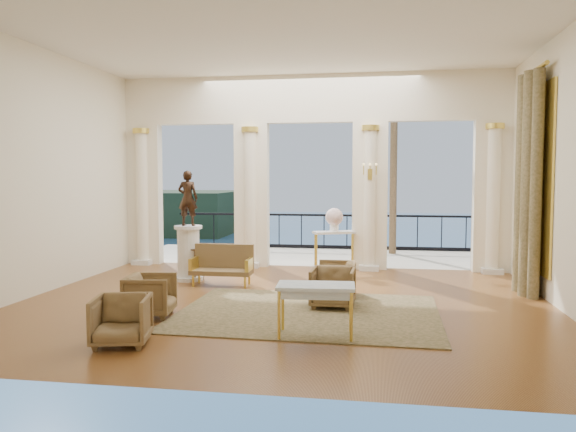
% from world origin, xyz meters
% --- Properties ---
extents(floor, '(9.00, 9.00, 0.00)m').
position_xyz_m(floor, '(0.00, 0.00, 0.00)').
color(floor, '#471F0A').
rests_on(floor, ground).
extents(room_walls, '(9.00, 9.00, 9.00)m').
position_xyz_m(room_walls, '(0.00, -1.12, 2.88)').
color(room_walls, white).
rests_on(room_walls, ground).
extents(arcade, '(9.00, 0.56, 4.50)m').
position_xyz_m(arcade, '(-0.00, 3.82, 2.58)').
color(arcade, '#FCECCD').
rests_on(arcade, ground).
extents(terrace, '(10.00, 3.60, 0.10)m').
position_xyz_m(terrace, '(0.00, 5.80, -0.05)').
color(terrace, '#B6A995').
rests_on(terrace, ground).
extents(balustrade, '(9.00, 0.06, 1.03)m').
position_xyz_m(balustrade, '(0.00, 7.40, 0.41)').
color(balustrade, black).
rests_on(balustrade, terrace).
extents(palm_tree, '(2.00, 2.00, 4.50)m').
position_xyz_m(palm_tree, '(2.00, 6.60, 4.09)').
color(palm_tree, '#4C3823').
rests_on(palm_tree, terrace).
extents(headland, '(22.00, 18.00, 6.00)m').
position_xyz_m(headland, '(-30.00, 70.00, -3.00)').
color(headland, black).
rests_on(headland, sea).
extents(sea, '(160.00, 160.00, 0.00)m').
position_xyz_m(sea, '(0.00, 60.00, -6.00)').
color(sea, navy).
rests_on(sea, ground).
extents(curtain, '(0.33, 1.40, 4.09)m').
position_xyz_m(curtain, '(4.28, 1.50, 2.02)').
color(curtain, '#484527').
rests_on(curtain, ground).
extents(window_frame, '(0.04, 1.60, 3.40)m').
position_xyz_m(window_frame, '(4.47, 1.50, 2.10)').
color(window_frame, gold).
rests_on(window_frame, room_walls).
extents(wall_sconce, '(0.30, 0.11, 0.33)m').
position_xyz_m(wall_sconce, '(1.40, 3.51, 2.23)').
color(wall_sconce, gold).
rests_on(wall_sconce, arcade).
extents(rug, '(4.11, 3.23, 0.02)m').
position_xyz_m(rug, '(0.52, -0.63, 0.01)').
color(rug, '#2E3118').
rests_on(rug, ground).
extents(armchair_a, '(0.81, 0.77, 0.70)m').
position_xyz_m(armchair_a, '(-1.62, -2.67, 0.35)').
color(armchair_a, '#4E3E1E').
rests_on(armchair_a, ground).
extents(armchair_b, '(0.72, 0.68, 0.72)m').
position_xyz_m(armchair_b, '(0.87, -0.17, 0.36)').
color(armchair_b, '#4E3E1E').
rests_on(armchair_b, ground).
extents(armchair_c, '(0.64, 0.68, 0.69)m').
position_xyz_m(armchair_c, '(0.86, 0.72, 0.35)').
color(armchair_c, '#4E3E1E').
rests_on(armchair_c, ground).
extents(armchair_d, '(0.74, 0.77, 0.71)m').
position_xyz_m(armchair_d, '(-1.85, -1.20, 0.36)').
color(armchair_d, '#4E3E1E').
rests_on(armchair_d, ground).
extents(settee, '(1.21, 0.53, 0.80)m').
position_xyz_m(settee, '(-1.45, 1.44, 0.39)').
color(settee, '#4E3E1E').
rests_on(settee, ground).
extents(game_table, '(1.07, 0.63, 0.71)m').
position_xyz_m(game_table, '(0.78, -1.90, 0.64)').
color(game_table, '#A7BDCE').
rests_on(game_table, ground).
extents(pedestal, '(0.62, 0.62, 1.14)m').
position_xyz_m(pedestal, '(-2.28, 1.80, 0.55)').
color(pedestal, silver).
rests_on(pedestal, ground).
extents(statue, '(0.42, 0.28, 1.14)m').
position_xyz_m(statue, '(-2.28, 1.80, 1.70)').
color(statue, black).
rests_on(statue, pedestal).
extents(console_table, '(1.01, 0.72, 0.90)m').
position_xyz_m(console_table, '(0.60, 3.55, 0.74)').
color(console_table, silver).
rests_on(console_table, ground).
extents(urn, '(0.40, 0.40, 0.53)m').
position_xyz_m(urn, '(0.60, 3.55, 1.20)').
color(urn, white).
rests_on(urn, console_table).
extents(side_table, '(0.41, 0.41, 0.67)m').
position_xyz_m(side_table, '(-2.10, 1.80, 0.58)').
color(side_table, black).
rests_on(side_table, ground).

